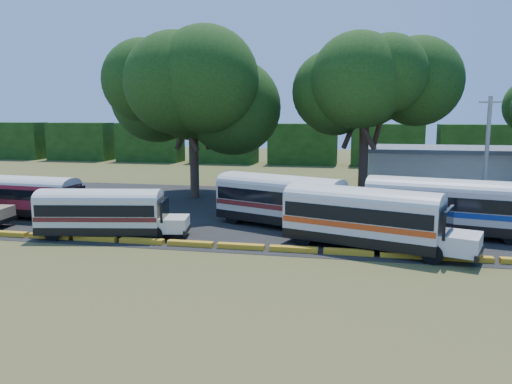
% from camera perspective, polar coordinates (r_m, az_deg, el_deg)
% --- Properties ---
extents(ground, '(160.00, 160.00, 0.00)m').
position_cam_1_polar(ground, '(27.88, -5.23, -6.88)').
color(ground, '#3D4B19').
rests_on(ground, ground).
extents(asphalt_strip, '(64.00, 24.00, 0.02)m').
position_cam_1_polar(asphalt_strip, '(39.02, 1.21, -2.20)').
color(asphalt_strip, black).
rests_on(asphalt_strip, ground).
extents(curb, '(53.70, 0.45, 0.30)m').
position_cam_1_polar(curb, '(28.76, -4.66, -6.06)').
color(curb, gold).
rests_on(curb, ground).
extents(terminal_building, '(19.00, 9.00, 4.00)m').
position_cam_1_polar(terminal_building, '(56.89, 21.72, 2.78)').
color(terminal_building, silver).
rests_on(terminal_building, ground).
extents(treeline_backdrop, '(130.00, 4.00, 6.00)m').
position_cam_1_polar(treeline_backdrop, '(74.22, 5.38, 5.47)').
color(treeline_backdrop, black).
rests_on(treeline_backdrop, ground).
extents(bus_red, '(9.51, 2.95, 3.08)m').
position_cam_1_polar(bus_red, '(39.77, -24.42, -0.24)').
color(bus_red, black).
rests_on(bus_red, ground).
extents(bus_cream_west, '(9.43, 3.87, 3.02)m').
position_cam_1_polar(bus_cream_west, '(32.08, -17.03, -2.00)').
color(bus_cream_west, black).
rests_on(bus_cream_west, ground).
extents(bus_cream_east, '(10.92, 6.46, 3.52)m').
position_cam_1_polar(bus_cream_east, '(33.40, 3.07, -0.68)').
color(bus_cream_east, black).
rests_on(bus_cream_east, ground).
extents(bus_white_red, '(10.92, 5.88, 3.50)m').
position_cam_1_polar(bus_white_red, '(28.66, 12.43, -2.55)').
color(bus_white_red, black).
rests_on(bus_white_red, ground).
extents(bus_white_blue, '(11.15, 4.88, 3.56)m').
position_cam_1_polar(bus_white_blue, '(33.44, 20.54, -1.20)').
color(bus_white_blue, black).
rests_on(bus_white_blue, ground).
extents(tree_west, '(12.40, 12.40, 14.24)m').
position_cam_1_polar(tree_west, '(45.36, -7.22, 11.58)').
color(tree_west, '#322219').
rests_on(tree_west, ground).
extents(tree_center, '(10.59, 10.59, 14.15)m').
position_cam_1_polar(tree_center, '(43.72, 12.47, 12.26)').
color(tree_center, '#322219').
rests_on(tree_center, ground).
extents(utility_pole, '(1.60, 0.30, 8.84)m').
position_cam_1_polar(utility_pole, '(41.18, 24.85, 3.91)').
color(utility_pole, gray).
rests_on(utility_pole, ground).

